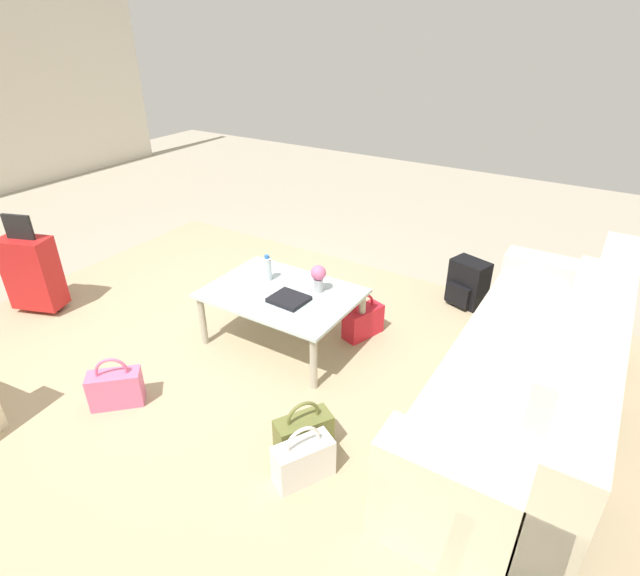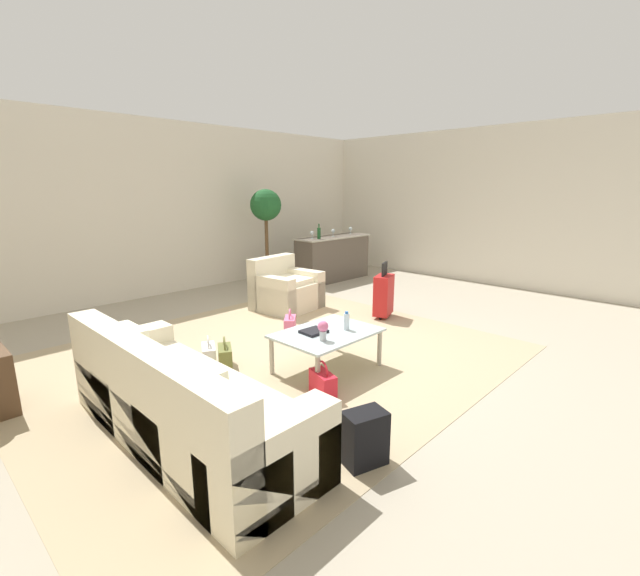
% 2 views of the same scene
% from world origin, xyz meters
% --- Properties ---
extents(ground_plane, '(12.00, 12.00, 0.00)m').
position_xyz_m(ground_plane, '(0.00, 0.00, 0.00)').
color(ground_plane, '#A89E89').
extents(area_rug, '(5.20, 4.40, 0.01)m').
position_xyz_m(area_rug, '(-0.60, 0.20, 0.00)').
color(area_rug, tan).
rests_on(area_rug, ground).
extents(couch, '(0.84, 2.45, 0.86)m').
position_xyz_m(couch, '(-2.19, -0.60, 0.30)').
color(couch, beige).
rests_on(couch, ground).
extents(coffee_table, '(1.08, 0.78, 0.43)m').
position_xyz_m(coffee_table, '(-0.40, -0.50, 0.38)').
color(coffee_table, silver).
rests_on(coffee_table, ground).
extents(water_bottle, '(0.06, 0.06, 0.20)m').
position_xyz_m(water_bottle, '(-0.20, -0.60, 0.52)').
color(water_bottle, silver).
rests_on(water_bottle, coffee_table).
extents(coffee_table_book, '(0.26, 0.23, 0.03)m').
position_xyz_m(coffee_table_book, '(-0.52, -0.42, 0.45)').
color(coffee_table_book, black).
rests_on(coffee_table_book, coffee_table).
extents(flower_vase, '(0.11, 0.11, 0.21)m').
position_xyz_m(flower_vase, '(-0.62, -0.65, 0.55)').
color(flower_vase, '#B2B7BC').
rests_on(flower_vase, coffee_table).
extents(suitcase_red, '(0.45, 0.35, 0.85)m').
position_xyz_m(suitcase_red, '(1.60, 0.20, 0.36)').
color(suitcase_red, red).
rests_on(suitcase_red, ground).
extents(handbag_olive, '(0.29, 0.35, 0.36)m').
position_xyz_m(handbag_olive, '(-1.14, 0.33, 0.13)').
color(handbag_olive, olive).
rests_on(handbag_olive, ground).
extents(handbag_red, '(0.24, 0.35, 0.36)m').
position_xyz_m(handbag_red, '(-0.87, -0.89, 0.13)').
color(handbag_red, red).
rests_on(handbag_red, ground).
extents(handbag_white, '(0.28, 0.35, 0.36)m').
position_xyz_m(handbag_white, '(-1.24, 0.49, 0.13)').
color(handbag_white, white).
rests_on(handbag_white, ground).
extents(handbag_pink, '(0.33, 0.32, 0.36)m').
position_xyz_m(handbag_pink, '(0.09, 0.63, 0.13)').
color(handbag_pink, pink).
rests_on(handbag_pink, ground).
extents(backpack_black, '(0.35, 0.32, 0.40)m').
position_xyz_m(backpack_black, '(-1.40, -1.79, 0.19)').
color(backpack_black, black).
rests_on(backpack_black, ground).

